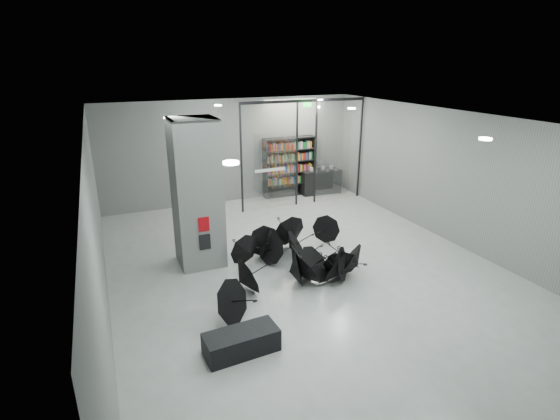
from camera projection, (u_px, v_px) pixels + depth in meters
name	position (u px, v px, depth m)	size (l,w,h in m)	color
room	(316.00, 171.00, 10.32)	(14.00, 14.02, 4.01)	gray
column	(197.00, 194.00, 11.41)	(1.20, 1.20, 4.00)	slate
fire_cabinet	(204.00, 224.00, 11.09)	(0.28, 0.04, 0.38)	#A50A07
info_panel	(205.00, 242.00, 11.25)	(0.30, 0.03, 0.42)	black
exit_sign	(307.00, 105.00, 15.47)	(0.30, 0.06, 0.15)	#0CE533
glass_partition	(304.00, 149.00, 16.19)	(5.06, 0.08, 4.00)	silver
bench	(241.00, 342.00, 8.28)	(1.43, 0.61, 0.46)	black
bookshelf	(289.00, 167.00, 17.59)	(2.20, 0.44, 2.42)	black
shop_counter	(320.00, 182.00, 18.09)	(1.67, 0.67, 1.00)	black
umbrella_cluster	(294.00, 262.00, 11.37)	(5.32, 4.18, 1.30)	black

